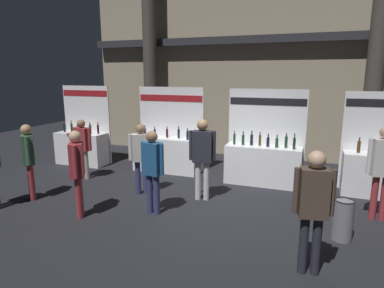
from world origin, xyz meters
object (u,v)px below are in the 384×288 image
exhibitor_booth_1 (167,150)px  trash_bin (343,220)px  exhibitor_booth_2 (263,161)px  visitor_0 (77,166)px  visitor_7 (141,153)px  visitor_1 (82,144)px  visitor_4 (153,166)px  visitor_6 (313,202)px  exhibitor_booth_0 (82,145)px  visitor_2 (202,152)px  visitor_5 (383,164)px  visitor_8 (29,156)px

exhibitor_booth_1 → trash_bin: 5.18m
trash_bin → exhibitor_booth_2: bearing=124.4°
exhibitor_booth_1 → visitor_0: bearing=-94.7°
visitor_7 → exhibitor_booth_2: bearing=176.8°
visitor_1 → exhibitor_booth_2: bearing=-159.0°
visitor_7 → visitor_0: bearing=34.2°
visitor_4 → visitor_6: size_ratio=0.95×
visitor_4 → visitor_6: visitor_6 is taller
exhibitor_booth_0 → visitor_7: exhibitor_booth_0 is taller
visitor_1 → visitor_2: (3.42, -0.34, 0.14)m
exhibitor_booth_0 → visitor_1: exhibitor_booth_0 is taller
visitor_0 → visitor_2: 2.57m
trash_bin → visitor_0: visitor_0 is taller
visitor_4 → visitor_7: visitor_4 is taller
exhibitor_booth_0 → visitor_0: bearing=-52.4°
visitor_5 → visitor_0: bearing=-171.5°
visitor_1 → visitor_4: 3.08m
exhibitor_booth_0 → visitor_1: (1.00, -1.23, 0.34)m
trash_bin → visitor_5: 1.48m
visitor_7 → visitor_2: bearing=147.9°
trash_bin → visitor_0: bearing=-170.5°
exhibitor_booth_0 → exhibitor_booth_1: bearing=4.3°
trash_bin → visitor_1: size_ratio=0.45×
exhibitor_booth_0 → exhibitor_booth_1: 2.78m
visitor_6 → visitor_2: bearing=-52.3°
exhibitor_booth_2 → visitor_4: exhibitor_booth_2 is taller
exhibitor_booth_2 → visitor_1: exhibitor_booth_2 is taller
visitor_7 → visitor_8: visitor_8 is taller
exhibitor_booth_0 → exhibitor_booth_1: size_ratio=1.00×
trash_bin → visitor_8: 6.36m
exhibitor_booth_0 → exhibitor_booth_2: size_ratio=1.01×
visitor_8 → visitor_4: bearing=51.2°
visitor_1 → visitor_5: 6.90m
visitor_5 → visitor_7: visitor_5 is taller
visitor_1 → visitor_7: visitor_7 is taller
visitor_6 → visitor_1: bearing=-32.7°
visitor_0 → visitor_6: (4.22, -0.43, 0.04)m
visitor_0 → visitor_7: bearing=128.8°
exhibitor_booth_1 → visitor_2: bearing=-46.9°
visitor_5 → visitor_4: bearing=-174.0°
visitor_2 → visitor_5: 3.47m
exhibitor_booth_1 → visitor_1: 2.30m
visitor_0 → visitor_1: size_ratio=1.08×
visitor_6 → visitor_8: (-5.82, 0.80, -0.06)m
trash_bin → exhibitor_booth_0: bearing=161.2°
visitor_7 → visitor_6: bearing=114.5°
trash_bin → visitor_2: size_ratio=0.39×
visitor_0 → visitor_8: visitor_0 is taller
visitor_4 → visitor_1: bearing=-18.3°
visitor_1 → visitor_7: size_ratio=0.97×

